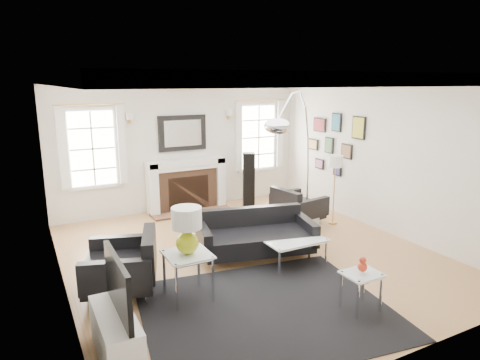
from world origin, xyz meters
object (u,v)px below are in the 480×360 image
sofa (255,236)px  armchair_right (296,207)px  fireplace (187,185)px  coffee_table (288,237)px  arc_floor_lamp (295,161)px  gourd_lamp (187,227)px  armchair_left (125,266)px

sofa → armchair_right: bearing=33.5°
fireplace → coffee_table: (0.42, -3.25, -0.17)m
fireplace → armchair_right: size_ratio=1.71×
sofa → coffee_table: size_ratio=2.12×
armchair_right → fireplace: bearing=129.9°
fireplace → arc_floor_lamp: (0.90, -2.69, 0.90)m
coffee_table → sofa: bearing=129.0°
armchair_right → gourd_lamp: (-2.92, -1.80, 0.63)m
fireplace → armchair_left: size_ratio=1.40×
fireplace → coffee_table: bearing=-82.7°
arc_floor_lamp → armchair_left: bearing=-171.3°
armchair_right → gourd_lamp: 3.49m
arc_floor_lamp → coffee_table: bearing=-131.0°
gourd_lamp → armchair_left: bearing=142.4°
armchair_left → gourd_lamp: 1.04m
armchair_left → arc_floor_lamp: bearing=8.7°
armchair_left → gourd_lamp: size_ratio=2.01×
armchair_left → coffee_table: bearing=-2.5°
sofa → armchair_left: armchair_left is taller
armchair_left → gourd_lamp: gourd_lamp is taller
coffee_table → arc_floor_lamp: (0.49, 0.56, 1.07)m
armchair_left → arc_floor_lamp: (2.95, 0.45, 1.07)m
armchair_left → arc_floor_lamp: 3.17m
fireplace → arc_floor_lamp: size_ratio=0.64×
fireplace → coffee_table: 3.28m
sofa → arc_floor_lamp: bearing=9.8°
arc_floor_lamp → fireplace: bearing=108.5°
armchair_right → coffee_table: bearing=-129.2°
sofa → armchair_right: size_ratio=1.96×
sofa → arc_floor_lamp: arc_floor_lamp is taller
fireplace → sofa: (0.08, -2.83, -0.22)m
gourd_lamp → armchair_right: bearing=31.7°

